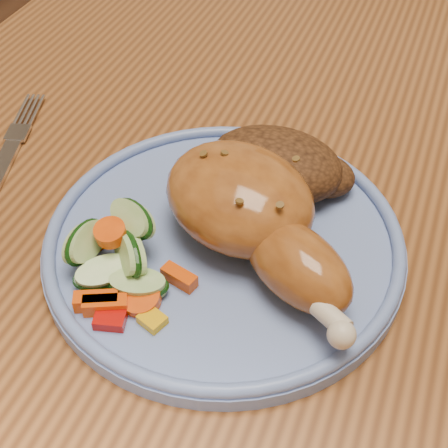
# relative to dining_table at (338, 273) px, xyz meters

# --- Properties ---
(dining_table) EXTENTS (0.90, 1.40, 0.75)m
(dining_table) POSITION_rel_dining_table_xyz_m (0.00, 0.00, 0.00)
(dining_table) COLOR brown
(dining_table) RESTS_ON ground
(chair_far) EXTENTS (0.42, 0.42, 0.91)m
(chair_far) POSITION_rel_dining_table_xyz_m (0.00, 0.63, -0.17)
(chair_far) COLOR #4C2D16
(chair_far) RESTS_ON ground
(plate) EXTENTS (0.27, 0.27, 0.01)m
(plate) POSITION_rel_dining_table_xyz_m (-0.08, -0.08, 0.09)
(plate) COLOR #657EC0
(plate) RESTS_ON dining_table
(plate_rim) EXTENTS (0.27, 0.27, 0.01)m
(plate_rim) POSITION_rel_dining_table_xyz_m (-0.08, -0.08, 0.10)
(plate_rim) COLOR #657EC0
(plate_rim) RESTS_ON plate
(chicken_leg) EXTENTS (0.18, 0.16, 0.06)m
(chicken_leg) POSITION_rel_dining_table_xyz_m (-0.06, -0.08, 0.12)
(chicken_leg) COLOR #A15A21
(chicken_leg) RESTS_ON plate
(rice_pilaf) EXTENTS (0.12, 0.08, 0.05)m
(rice_pilaf) POSITION_rel_dining_table_xyz_m (-0.06, -0.01, 0.11)
(rice_pilaf) COLOR #4C2A13
(rice_pilaf) RESTS_ON plate
(vegetable_pile) EXTENTS (0.10, 0.10, 0.05)m
(vegetable_pile) POSITION_rel_dining_table_xyz_m (-0.14, -0.14, 0.11)
(vegetable_pile) COLOR #A50A05
(vegetable_pile) RESTS_ON plate
(fork) EXTENTS (0.07, 0.17, 0.00)m
(fork) POSITION_rel_dining_table_xyz_m (-0.29, -0.06, 0.09)
(fork) COLOR silver
(fork) RESTS_ON dining_table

